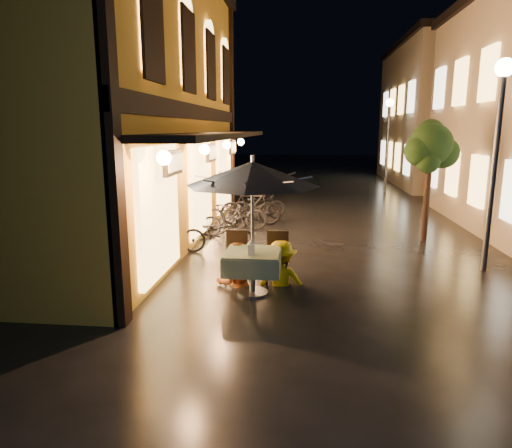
# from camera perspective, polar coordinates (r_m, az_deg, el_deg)

# --- Properties ---
(ground) EXTENTS (90.00, 90.00, 0.00)m
(ground) POSITION_cam_1_polar(r_m,az_deg,el_deg) (8.16, 11.27, -9.23)
(ground) COLOR black
(ground) RESTS_ON ground
(west_building) EXTENTS (5.90, 11.40, 7.40)m
(west_building) POSITION_cam_1_polar(r_m,az_deg,el_deg) (12.62, -17.70, 14.97)
(west_building) COLOR gold
(west_building) RESTS_ON ground
(east_building_far) EXTENTS (7.30, 10.30, 7.30)m
(east_building_far) POSITION_cam_1_polar(r_m,az_deg,el_deg) (26.91, 24.47, 12.41)
(east_building_far) COLOR tan
(east_building_far) RESTS_ON ground
(street_tree) EXTENTS (1.43, 1.20, 3.15)m
(street_tree) POSITION_cam_1_polar(r_m,az_deg,el_deg) (12.53, 21.03, 8.85)
(street_tree) COLOR black
(street_tree) RESTS_ON ground
(streetlamp_near) EXTENTS (0.36, 0.36, 4.23)m
(streetlamp_near) POSITION_cam_1_polar(r_m,az_deg,el_deg) (10.31, 28.04, 10.56)
(streetlamp_near) COLOR #59595E
(streetlamp_near) RESTS_ON ground
(streetlamp_far) EXTENTS (0.36, 0.36, 4.23)m
(streetlamp_far) POSITION_cam_1_polar(r_m,az_deg,el_deg) (21.92, 16.22, 11.41)
(streetlamp_far) COLOR #59595E
(streetlamp_far) RESTS_ON ground
(cafe_table) EXTENTS (0.99, 0.99, 0.78)m
(cafe_table) POSITION_cam_1_polar(r_m,az_deg,el_deg) (8.10, -0.44, -4.77)
(cafe_table) COLOR #59595E
(cafe_table) RESTS_ON ground
(patio_umbrella) EXTENTS (2.32, 2.32, 2.46)m
(patio_umbrella) POSITION_cam_1_polar(r_m,az_deg,el_deg) (7.80, -0.46, 6.29)
(patio_umbrella) COLOR #59595E
(patio_umbrella) RESTS_ON ground
(cafe_chair_left) EXTENTS (0.42, 0.42, 0.97)m
(cafe_chair_left) POSITION_cam_1_polar(r_m,az_deg,el_deg) (8.87, -2.49, -3.64)
(cafe_chair_left) COLOR black
(cafe_chair_left) RESTS_ON ground
(cafe_chair_right) EXTENTS (0.42, 0.42, 0.97)m
(cafe_chair_right) POSITION_cam_1_polar(r_m,az_deg,el_deg) (8.79, 2.69, -3.78)
(cafe_chair_right) COLOR black
(cafe_chair_right) RESTS_ON ground
(table_lantern) EXTENTS (0.16, 0.16, 0.25)m
(table_lantern) POSITION_cam_1_polar(r_m,az_deg,el_deg) (7.83, -0.60, -2.85)
(table_lantern) COLOR white
(table_lantern) RESTS_ON cafe_table
(person_orange) EXTENTS (0.92, 0.82, 1.58)m
(person_orange) POSITION_cam_1_polar(r_m,az_deg,el_deg) (8.57, -2.61, -2.44)
(person_orange) COLOR #BE6129
(person_orange) RESTS_ON ground
(person_yellow) EXTENTS (1.11, 0.71, 1.63)m
(person_yellow) POSITION_cam_1_polar(r_m,az_deg,el_deg) (8.57, 3.15, -2.26)
(person_yellow) COLOR yellow
(person_yellow) RESTS_ON ground
(bicycle_0) EXTENTS (1.80, 0.97, 0.90)m
(bicycle_0) POSITION_cam_1_polar(r_m,az_deg,el_deg) (10.94, -4.90, -1.17)
(bicycle_0) COLOR black
(bicycle_0) RESTS_ON ground
(bicycle_1) EXTENTS (1.55, 0.74, 0.90)m
(bicycle_1) POSITION_cam_1_polar(r_m,az_deg,el_deg) (12.45, -3.59, 0.45)
(bicycle_1) COLOR black
(bicycle_1) RESTS_ON ground
(bicycle_2) EXTENTS (1.85, 0.67, 0.97)m
(bicycle_2) POSITION_cam_1_polar(r_m,az_deg,el_deg) (13.28, -2.59, 1.33)
(bicycle_2) COLOR black
(bicycle_2) RESTS_ON ground
(bicycle_3) EXTENTS (1.89, 0.66, 1.12)m
(bicycle_3) POSITION_cam_1_polar(r_m,az_deg,el_deg) (13.91, -0.68, 2.13)
(bicycle_3) COLOR black
(bicycle_3) RESTS_ON ground
(bicycle_4) EXTENTS (1.89, 1.07, 0.94)m
(bicycle_4) POSITION_cam_1_polar(r_m,az_deg,el_deg) (14.87, 0.32, 2.41)
(bicycle_4) COLOR black
(bicycle_4) RESTS_ON ground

